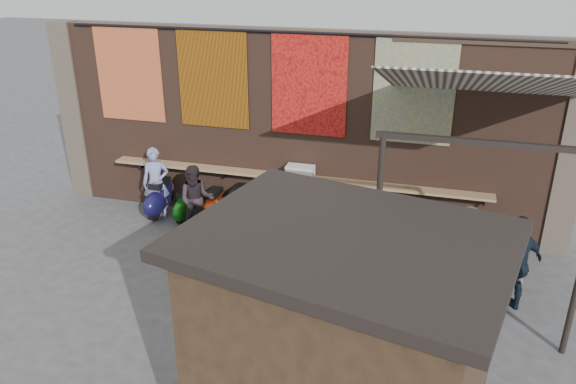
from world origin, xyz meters
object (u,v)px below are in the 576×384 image
(shopper_navy, at_px, (516,264))
(market_stall, at_px, (341,368))
(shelf_box, at_px, (300,172))
(scooter_stool_1, at_px, (186,205))
(scooter_stool_0, at_px, (159,198))
(scooter_stool_4, at_px, (269,215))
(diner_left, at_px, (156,183))
(scooter_stool_7, at_px, (358,224))
(scooter_stool_2, at_px, (213,207))
(diner_right, at_px, (196,200))
(scooter_stool_9, at_px, (424,233))
(scooter_stool_6, at_px, (326,222))
(scooter_stool_8, at_px, (388,227))
(scooter_stool_5, at_px, (299,217))
(shopper_grey, at_px, (492,267))
(shopper_tan, at_px, (465,247))
(scooter_stool_3, at_px, (239,208))

(shopper_navy, distance_m, market_stall, 4.40)
(shelf_box, xyz_separation_m, scooter_stool_1, (-2.47, -0.33, -0.91))
(scooter_stool_0, relative_size, scooter_stool_4, 1.16)
(shelf_box, bearing_deg, scooter_stool_0, -175.13)
(diner_left, xyz_separation_m, shopper_navy, (7.18, -1.65, 0.05))
(scooter_stool_7, bearing_deg, shopper_navy, -31.49)
(scooter_stool_2, xyz_separation_m, diner_right, (-0.12, -0.55, 0.38))
(scooter_stool_1, height_order, scooter_stool_9, scooter_stool_9)
(scooter_stool_6, relative_size, scooter_stool_8, 0.89)
(scooter_stool_5, bearing_deg, scooter_stool_2, 178.52)
(scooter_stool_8, relative_size, market_stall, 0.28)
(diner_right, bearing_deg, scooter_stool_2, 56.67)
(diner_left, bearing_deg, scooter_stool_6, -19.90)
(scooter_stool_5, xyz_separation_m, shopper_navy, (3.97, -1.64, 0.45))
(scooter_stool_4, relative_size, scooter_stool_7, 0.95)
(scooter_stool_4, xyz_separation_m, scooter_stool_6, (1.20, 0.02, 0.00))
(diner_left, xyz_separation_m, shopper_grey, (6.83, -1.74, 0.00))
(scooter_stool_4, relative_size, scooter_stool_5, 0.88)
(shopper_grey, bearing_deg, shelf_box, -32.64)
(scooter_stool_8, distance_m, shopper_grey, 2.54)
(scooter_stool_9, xyz_separation_m, market_stall, (-0.66, -5.47, 1.08))
(shelf_box, bearing_deg, scooter_stool_9, -6.37)
(scooter_stool_5, bearing_deg, scooter_stool_8, 0.20)
(shelf_box, bearing_deg, shopper_tan, -23.74)
(scooter_stool_3, xyz_separation_m, scooter_stool_5, (1.31, -0.03, -0.03))
(scooter_stool_4, height_order, shopper_tan, shopper_tan)
(scooter_stool_6, xyz_separation_m, shopper_navy, (3.42, -1.65, 0.49))
(scooter_stool_2, relative_size, scooter_stool_7, 0.98)
(scooter_stool_4, bearing_deg, scooter_stool_8, 0.49)
(scooter_stool_2, bearing_deg, scooter_stool_4, -2.91)
(scooter_stool_3, relative_size, scooter_stool_7, 1.16)
(scooter_stool_8, relative_size, shopper_navy, 0.49)
(scooter_stool_1, relative_size, scooter_stool_7, 0.94)
(scooter_stool_2, distance_m, market_stall, 6.75)
(scooter_stool_7, height_order, market_stall, market_stall)
(shopper_grey, bearing_deg, scooter_stool_2, -21.50)
(scooter_stool_5, xyz_separation_m, scooter_stool_9, (2.51, 0.02, -0.03))
(shopper_navy, bearing_deg, scooter_stool_2, -53.92)
(diner_left, height_order, shopper_grey, shopper_grey)
(scooter_stool_9, relative_size, diner_right, 0.51)
(scooter_stool_9, height_order, shopper_tan, shopper_tan)
(scooter_stool_9, bearing_deg, diner_left, -179.88)
(scooter_stool_7, relative_size, market_stall, 0.26)
(scooter_stool_2, distance_m, scooter_stool_3, 0.61)
(scooter_stool_0, distance_m, scooter_stool_7, 4.39)
(shelf_box, relative_size, shopper_navy, 0.34)
(scooter_stool_4, distance_m, shopper_navy, 4.93)
(scooter_stool_6, distance_m, shopper_navy, 3.83)
(shopper_navy, bearing_deg, diner_right, -48.62)
(shelf_box, relative_size, market_stall, 0.20)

